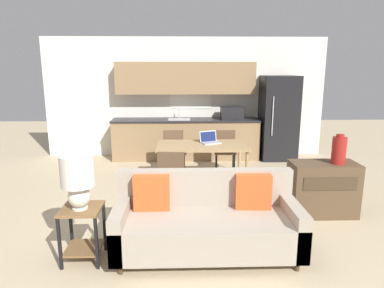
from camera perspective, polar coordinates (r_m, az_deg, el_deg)
ground_plane at (r=3.87m, az=-0.08°, el=-18.92°), size 20.00×20.00×0.00m
wall_back at (r=7.95m, az=-1.08°, el=7.75°), size 6.40×0.07×2.70m
kitchen_counter at (r=7.72m, az=-0.90°, el=3.79°), size 3.28×0.65×2.15m
refrigerator at (r=7.90m, az=14.18°, el=4.24°), size 0.77×0.75×1.86m
dining_table at (r=5.87m, az=1.70°, el=-0.68°), size 1.54×0.84×0.74m
couch at (r=3.88m, az=2.44°, el=-12.88°), size 1.99×0.80×0.89m
side_table at (r=3.89m, az=-17.79°, el=-12.79°), size 0.41×0.41×0.60m
table_lamp at (r=3.67m, az=-18.51°, el=-5.29°), size 0.34×0.34×0.57m
credenza at (r=5.14m, az=20.92°, el=-6.97°), size 0.90×0.46×0.75m
vase at (r=5.01m, az=23.29°, el=-0.93°), size 0.19×0.19×0.40m
dining_chair_far_left at (r=6.67m, az=-3.02°, el=-0.84°), size 0.47×0.47×0.82m
dining_chair_far_right at (r=6.71m, az=5.54°, el=-0.80°), size 0.45×0.45×0.82m
dining_chair_near_left at (r=5.21m, az=-3.34°, el=-4.70°), size 0.46×0.46×0.82m
laptop at (r=5.99m, az=2.96°, el=0.67°), size 0.39×0.35×0.20m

